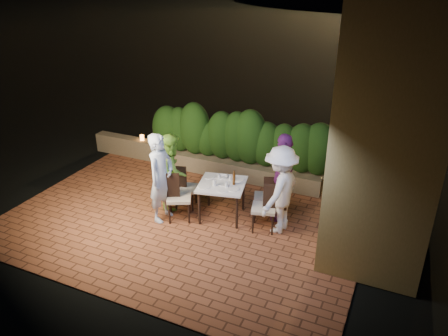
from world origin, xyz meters
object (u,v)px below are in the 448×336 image
Objects in this scene: beer_bottle at (234,178)px; chair_left_back at (186,187)px; chair_right_back at (264,196)px; diner_white at (280,190)px; bowl at (223,177)px; dining_table at (222,200)px; diner_purple at (283,177)px; diner_blue at (161,178)px; diner_green at (173,170)px; parapet_lamp at (142,138)px; chair_right_front at (264,207)px; chair_left_front at (179,196)px.

beer_bottle reaches higher than chair_left_back.
chair_right_back is 0.76m from diner_white.
bowl is (-0.32, 0.19, -0.13)m from beer_bottle.
dining_table is 0.50× the size of diner_purple.
bowl is at bearing -90.84° from diner_white.
diner_blue is 1.14× the size of diner_green.
parapet_lamp is at bearing -127.34° from diner_purple.
chair_right_front is (1.01, -0.35, -0.28)m from bowl.
dining_table is 1.23m from diner_green.
diner_purple is at bearing -122.36° from chair_right_front.
parapet_lamp is at bearing 23.79° from diner_green.
bowl is 1.11m from chair_right_front.
diner_green reaches higher than chair_left_back.
dining_table is at bearing -30.39° from parapet_lamp.
chair_left_front is at bearing -92.68° from chair_left_back.
dining_table is at bearing -70.39° from bowl.
bowl is at bearing -27.48° from parapet_lamp.
chair_left_back is (-0.86, 0.05, 0.09)m from dining_table.
beer_bottle is at bearing 0.20° from chair_left_front.
diner_blue is at bearing -140.48° from bowl.
diner_green is 0.88× the size of diner_purple.
chair_right_front is (1.67, 0.33, -0.02)m from chair_left_front.
bowl is at bearing -98.64° from diner_purple.
diner_purple reaches higher than chair_left_front.
chair_right_back is (1.60, 0.38, -0.04)m from chair_left_back.
chair_right_front is at bearing -74.07° from diner_blue.
diner_white is at bearing -73.11° from diner_blue.
diner_purple is at bearing -3.28° from chair_left_back.
diner_white is at bearing -16.96° from chair_left_back.
diner_purple reaches higher than diner_white.
parapet_lamp is (-2.09, 2.39, -0.34)m from diner_blue.
chair_left_back reaches higher than chair_right_back.
parapet_lamp is (-3.06, 1.59, -0.20)m from bowl.
diner_purple is at bearing -158.67° from diner_white.
chair_right_back is 0.60m from diner_purple.
chair_left_front is 0.58× the size of diner_white.
parapet_lamp is at bearing -102.96° from diner_white.
diner_purple is at bearing -103.00° from diner_green.
diner_blue is 3.19m from parapet_lamp.
chair_right_back is (0.51, 0.37, -0.47)m from beer_bottle.
chair_left_back is 6.62× the size of parapet_lamp.
bowl is at bearing -102.79° from diner_green.
diner_green is at bearing -98.45° from diner_purple.
chair_right_back is 4.14m from parapet_lamp.
dining_table is 0.90× the size of chair_left_front.
chair_right_front is (1.78, -0.14, 0.02)m from chair_left_back.
diner_blue is at bearing 174.27° from chair_left_front.
chair_right_back is at bearing 35.87° from beer_bottle.
parapet_lamp is at bearing 110.16° from chair_left_front.
diner_green is (-1.06, -0.21, 0.03)m from bowl.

